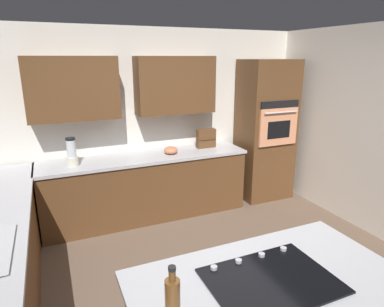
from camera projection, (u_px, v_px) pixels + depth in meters
The scene contains 12 objects.
ground_plane at pixel (206, 286), 3.32m from camera, with size 14.00×14.00×0.00m, color brown.
wall_back at pixel (140, 113), 4.68m from camera, with size 6.00×0.44×2.60m.
wall_left at pixel (374, 132), 4.16m from camera, with size 0.10×4.00×2.60m, color white.
lower_cabinets_back at pixel (147, 188), 4.68m from camera, with size 2.80×0.60×0.86m, color brown.
countertop_back at pixel (146, 157), 4.55m from camera, with size 2.84×0.64×0.04m, color #B2B2B7.
island_top at pixel (271, 284), 2.01m from camera, with size 1.69×0.95×0.04m, color #B2B2B7.
wall_oven at pixel (266, 131), 5.23m from camera, with size 0.80×0.66×2.17m.
cooktop at pixel (271, 280), 2.00m from camera, with size 0.76×0.56×0.03m.
blender at pixel (72, 154), 4.10m from camera, with size 0.15×0.15×0.36m.
mixing_bowl at pixel (171, 150), 4.63m from camera, with size 0.19×0.19×0.11m, color #CC724C.
spice_rack at pixel (206, 138), 4.94m from camera, with size 0.28×0.11×0.28m.
oil_bottle at pixel (173, 300), 1.65m from camera, with size 0.08×0.08×0.33m.
Camera 1 is at (1.25, 2.53, 2.20)m, focal length 31.11 mm.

